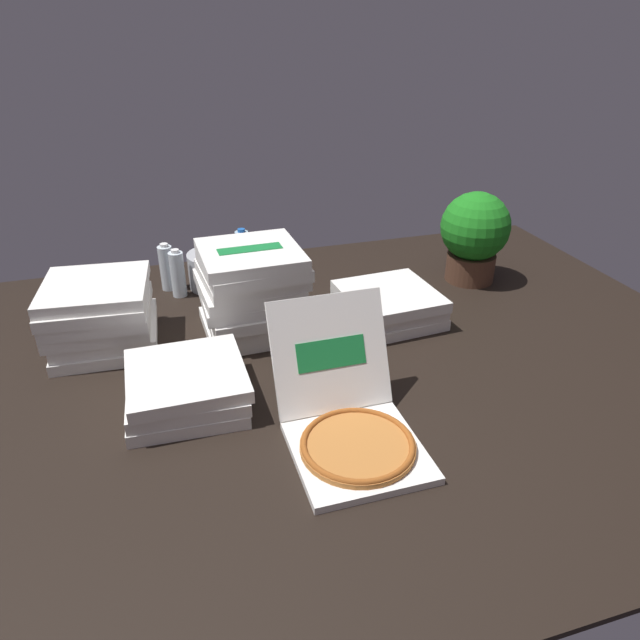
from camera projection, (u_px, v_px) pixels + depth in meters
name	position (u px, v px, depth m)	size (l,w,h in m)	color
ground_plane	(335.00, 365.00, 2.26)	(3.20, 2.40, 0.02)	black
open_pizza_box	(350.00, 420.00, 1.82)	(0.39, 0.56, 0.39)	white
pizza_stack_right_far	(388.00, 305.00, 2.54)	(0.42, 0.43, 0.14)	white
pizza_stack_right_mid	(100.00, 315.00, 2.31)	(0.44, 0.44, 0.28)	white
pizza_stack_left_far	(252.00, 291.00, 2.40)	(0.43, 0.43, 0.37)	white
pizza_stack_left_near	(186.00, 387.00, 1.99)	(0.41, 0.41, 0.14)	white
ice_bucket	(216.00, 270.00, 2.84)	(0.27, 0.27, 0.17)	#B7BABF
water_bottle_0	(208.00, 286.00, 2.61)	(0.07, 0.07, 0.23)	silver
water_bottle_1	(178.00, 274.00, 2.73)	(0.07, 0.07, 0.23)	white
water_bottle_2	(243.00, 252.00, 2.98)	(0.07, 0.07, 0.23)	silver
water_bottle_3	(262.00, 275.00, 2.72)	(0.07, 0.07, 0.23)	silver
water_bottle_4	(167.00, 268.00, 2.80)	(0.07, 0.07, 0.23)	white
potted_plant	(474.00, 234.00, 2.84)	(0.33, 0.33, 0.45)	#513323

